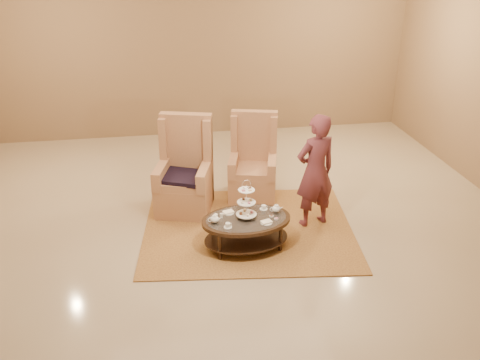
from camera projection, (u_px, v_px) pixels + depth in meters
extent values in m
plane|color=tan|center=(232.00, 233.00, 7.06)|extent=(8.00, 8.00, 0.00)
cube|color=beige|center=(232.00, 233.00, 7.06)|extent=(8.00, 8.00, 0.02)
cube|color=#8B6C4C|center=(199.00, 43.00, 9.91)|extent=(8.00, 0.04, 3.50)
cube|color=#AE823D|center=(248.00, 228.00, 7.16)|extent=(3.01, 2.60, 0.01)
cylinder|color=black|center=(220.00, 247.00, 6.41)|extent=(0.05, 0.05, 0.37)
cylinder|color=black|center=(281.00, 238.00, 6.59)|extent=(0.05, 0.05, 0.37)
cylinder|color=black|center=(213.00, 231.00, 6.76)|extent=(0.05, 0.05, 0.37)
cylinder|color=black|center=(270.00, 223.00, 6.94)|extent=(0.05, 0.05, 0.37)
cylinder|color=silver|center=(246.00, 201.00, 6.48)|extent=(0.01, 0.01, 0.46)
torus|color=silver|center=(246.00, 184.00, 6.38)|extent=(0.12, 0.02, 0.12)
cylinder|color=silver|center=(246.00, 214.00, 6.55)|extent=(0.28, 0.28, 0.01)
cylinder|color=silver|center=(246.00, 202.00, 6.48)|extent=(0.25, 0.25, 0.01)
cylinder|color=silver|center=(246.00, 190.00, 6.41)|extent=(0.22, 0.22, 0.01)
cylinder|color=#BE6171|center=(252.00, 212.00, 6.56)|extent=(0.04, 0.04, 0.03)
cylinder|color=tan|center=(245.00, 210.00, 6.60)|extent=(0.04, 0.04, 0.03)
cylinder|color=brown|center=(241.00, 213.00, 6.53)|extent=(0.04, 0.04, 0.03)
cylinder|color=white|center=(248.00, 215.00, 6.48)|extent=(0.04, 0.04, 0.03)
ellipsoid|color=tan|center=(251.00, 200.00, 6.50)|extent=(0.04, 0.04, 0.03)
ellipsoid|color=brown|center=(244.00, 199.00, 6.52)|extent=(0.04, 0.04, 0.03)
ellipsoid|color=white|center=(242.00, 202.00, 6.44)|extent=(0.04, 0.04, 0.03)
ellipsoid|color=#BE6171|center=(249.00, 203.00, 6.43)|extent=(0.04, 0.04, 0.03)
cube|color=brown|center=(249.00, 187.00, 6.45)|extent=(0.04, 0.03, 0.02)
cube|color=white|center=(243.00, 188.00, 6.44)|extent=(0.04, 0.03, 0.02)
cube|color=#BE6171|center=(243.00, 191.00, 6.37)|extent=(0.04, 0.03, 0.02)
cube|color=tan|center=(250.00, 190.00, 6.37)|extent=(0.04, 0.03, 0.02)
ellipsoid|color=silver|center=(215.00, 219.00, 6.44)|extent=(0.12, 0.12, 0.09)
cylinder|color=silver|center=(215.00, 216.00, 6.42)|extent=(0.06, 0.06, 0.01)
sphere|color=silver|center=(215.00, 215.00, 6.42)|extent=(0.02, 0.02, 0.02)
cone|color=silver|center=(220.00, 218.00, 6.46)|extent=(0.07, 0.03, 0.05)
torus|color=silver|center=(210.00, 220.00, 6.43)|extent=(0.06, 0.02, 0.06)
ellipsoid|color=silver|center=(276.00, 209.00, 6.69)|extent=(0.12, 0.12, 0.09)
cylinder|color=silver|center=(276.00, 206.00, 6.67)|extent=(0.06, 0.06, 0.01)
sphere|color=silver|center=(276.00, 205.00, 6.66)|extent=(0.02, 0.02, 0.02)
cone|color=silver|center=(281.00, 208.00, 6.70)|extent=(0.07, 0.03, 0.05)
torus|color=silver|center=(272.00, 209.00, 6.67)|extent=(0.06, 0.02, 0.06)
cylinder|color=silver|center=(228.00, 227.00, 6.36)|extent=(0.11, 0.11, 0.01)
cylinder|color=silver|center=(228.00, 225.00, 6.35)|extent=(0.06, 0.06, 0.05)
torus|color=silver|center=(231.00, 225.00, 6.36)|extent=(0.03, 0.01, 0.03)
cylinder|color=silver|center=(264.00, 209.00, 6.78)|extent=(0.11, 0.11, 0.01)
cylinder|color=silver|center=(264.00, 207.00, 6.77)|extent=(0.06, 0.06, 0.05)
torus|color=silver|center=(266.00, 207.00, 6.78)|extent=(0.03, 0.01, 0.03)
cylinder|color=silver|center=(228.00, 213.00, 6.69)|extent=(0.16, 0.16, 0.01)
cube|color=#F3E6CD|center=(228.00, 212.00, 6.68)|extent=(0.15, 0.13, 0.02)
cylinder|color=silver|center=(266.00, 223.00, 6.46)|extent=(0.16, 0.16, 0.01)
cube|color=#F3E6CD|center=(266.00, 222.00, 6.45)|extent=(0.15, 0.13, 0.02)
cylinder|color=silver|center=(221.00, 216.00, 6.57)|extent=(0.04, 0.04, 0.05)
cylinder|color=silver|center=(276.00, 219.00, 6.54)|extent=(0.06, 0.06, 0.01)
cylinder|color=#BE6171|center=(276.00, 218.00, 6.54)|extent=(0.04, 0.04, 0.01)
cylinder|color=silver|center=(271.00, 216.00, 6.60)|extent=(0.06, 0.06, 0.01)
cylinder|color=brown|center=(271.00, 215.00, 6.60)|extent=(0.04, 0.04, 0.01)
cylinder|color=silver|center=(216.00, 215.00, 6.63)|extent=(0.06, 0.06, 0.01)
cylinder|color=white|center=(216.00, 214.00, 6.63)|extent=(0.04, 0.04, 0.01)
cube|color=tan|center=(185.00, 197.00, 7.55)|extent=(0.89, 0.89, 0.44)
cube|color=tan|center=(183.00, 181.00, 7.39)|extent=(0.76, 0.76, 0.10)
cube|color=tan|center=(187.00, 159.00, 7.63)|extent=(0.74, 0.33, 1.35)
cube|color=tan|center=(164.00, 138.00, 7.50)|extent=(0.16, 0.25, 0.62)
cube|color=tan|center=(208.00, 140.00, 7.44)|extent=(0.16, 0.25, 0.62)
cube|color=tan|center=(161.00, 174.00, 7.39)|extent=(0.30, 0.66, 0.27)
cube|color=tan|center=(204.00, 176.00, 7.33)|extent=(0.30, 0.66, 0.27)
cube|color=black|center=(182.00, 177.00, 7.34)|extent=(0.73, 0.70, 0.06)
cube|color=tan|center=(253.00, 185.00, 7.95)|extent=(0.82, 0.82, 0.41)
cube|color=tan|center=(253.00, 170.00, 7.80)|extent=(0.70, 0.70, 0.10)
cube|color=tan|center=(254.00, 151.00, 8.02)|extent=(0.69, 0.29, 1.26)
cube|color=tan|center=(234.00, 133.00, 7.89)|extent=(0.15, 0.23, 0.58)
cube|color=tan|center=(274.00, 134.00, 7.85)|extent=(0.15, 0.23, 0.58)
cube|color=tan|center=(233.00, 165.00, 7.79)|extent=(0.26, 0.62, 0.25)
cube|color=tan|center=(272.00, 166.00, 7.75)|extent=(0.26, 0.62, 0.25)
imported|color=#5B272D|center=(315.00, 171.00, 6.97)|extent=(0.65, 0.52, 1.56)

